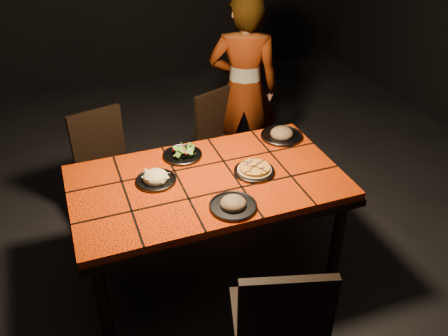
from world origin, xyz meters
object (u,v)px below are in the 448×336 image
object	(u,v)px
dining_table	(207,190)
chair_far_right	(222,135)
plate_pasta	(156,179)
chair_near	(279,323)
chair_far_left	(105,161)
diner	(244,89)
plate_pizza	(254,170)

from	to	relation	value
dining_table	chair_far_right	world-z (taller)	chair_far_right
dining_table	plate_pasta	world-z (taller)	plate_pasta
chair_near	chair_far_right	world-z (taller)	chair_near
dining_table	chair_far_left	bearing A→B (deg)	121.41
chair_far_right	diner	distance (m)	0.41
chair_near	chair_far_right	xyz separation A→B (m)	(0.41, 1.88, -0.06)
dining_table	plate_pasta	size ratio (longest dim) A/B	6.75
chair_near	diner	bearing A→B (deg)	-91.65
chair_near	dining_table	bearing A→B (deg)	-71.79
chair_far_left	plate_pasta	bearing A→B (deg)	-87.03
plate_pizza	chair_far_left	bearing A→B (deg)	132.56
dining_table	diner	xyz separation A→B (m)	(0.68, 1.07, 0.11)
chair_near	plate_pasta	distance (m)	1.09
dining_table	chair_near	world-z (taller)	chair_near
plate_pasta	chair_near	bearing A→B (deg)	-72.34
chair_far_right	diner	xyz separation A→B (m)	(0.24, 0.13, 0.31)
diner	plate_pizza	distance (m)	1.18
dining_table	chair_near	bearing A→B (deg)	-88.03
chair_far_left	chair_far_right	distance (m)	0.95
chair_near	plate_pizza	world-z (taller)	chair_near
diner	plate_pizza	world-z (taller)	diner
chair_far_left	plate_pasta	xyz separation A→B (m)	(0.22, -0.75, 0.28)
chair_far_left	diner	distance (m)	1.25
dining_table	diner	world-z (taller)	diner
chair_near	chair_far_left	size ratio (longest dim) A/B	1.07
chair_near	chair_far_right	bearing A→B (deg)	-85.99
dining_table	diner	distance (m)	1.28
dining_table	chair_far_left	size ratio (longest dim) A/B	1.88
plate_pasta	chair_far_left	bearing A→B (deg)	106.11
chair_far_right	chair_near	bearing A→B (deg)	-123.53
chair_near	plate_pasta	size ratio (longest dim) A/B	3.84
diner	chair_far_left	bearing A→B (deg)	34.82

